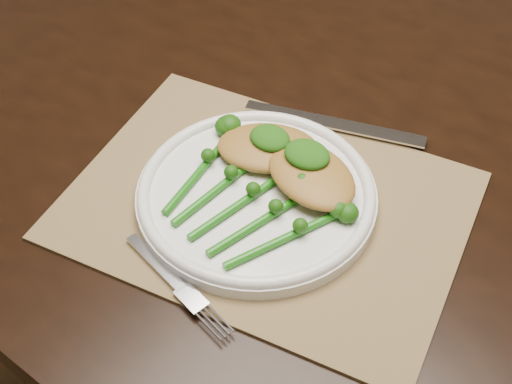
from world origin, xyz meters
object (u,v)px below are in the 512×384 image
Objects in this scene: broccolini_bundle at (239,204)px; placemat at (267,205)px; dinner_plate at (256,194)px; chicken_fillet_left at (268,148)px; dining_table at (289,290)px.

placemat is at bearing 78.48° from broccolini_bundle.
dinner_plate is 0.06m from chicken_fillet_left.
placemat is 1.61× the size of dinner_plate.
broccolini_bundle is at bearing -105.34° from chicken_fillet_left.
dinner_plate reaches higher than placemat.
chicken_fillet_left is (-0.02, 0.06, 0.02)m from dinner_plate.
chicken_fillet_left is 0.09m from broccolini_bundle.
dinner_plate is at bearing 97.22° from broccolini_bundle.
broccolini_bundle is at bearing -77.26° from dining_table.
broccolini_bundle is at bearing -121.93° from placemat.
dining_table is 7.92× the size of broccolini_bundle.
broccolini_bundle is (-0.00, -0.03, 0.01)m from dinner_plate.
broccolini_bundle is (-0.01, -0.03, 0.02)m from placemat.
dinner_plate is 1.35× the size of broccolini_bundle.
dining_table is 3.64× the size of placemat.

